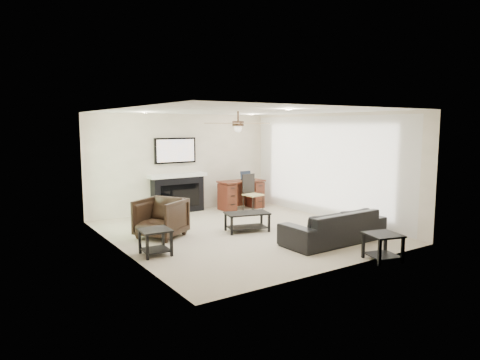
# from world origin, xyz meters

# --- Properties ---
(room_shell) EXTENTS (5.50, 5.54, 2.52)m
(room_shell) POSITION_xyz_m (0.19, 0.08, 1.68)
(room_shell) COLOR beige
(room_shell) RESTS_ON ground
(sofa) EXTENTS (2.12, 0.85, 0.62)m
(sofa) POSITION_xyz_m (1.06, -1.61, 0.31)
(sofa) COLOR black
(sofa) RESTS_ON ground
(armchair) EXTENTS (1.17, 1.16, 0.78)m
(armchair) POSITION_xyz_m (-1.54, 0.54, 0.39)
(armchair) COLOR black
(armchair) RESTS_ON ground
(coffee_table) EXTENTS (1.00, 0.71, 0.40)m
(coffee_table) POSITION_xyz_m (0.16, -0.01, 0.20)
(coffee_table) COLOR black
(coffee_table) RESTS_ON ground
(end_table_near) EXTENTS (0.64, 0.64, 0.45)m
(end_table_near) POSITION_xyz_m (0.91, -2.86, 0.23)
(end_table_near) COLOR black
(end_table_near) RESTS_ON ground
(end_table_left) EXTENTS (0.53, 0.53, 0.45)m
(end_table_left) POSITION_xyz_m (-2.09, -0.51, 0.23)
(end_table_left) COLOR black
(end_table_left) RESTS_ON ground
(fireplace_unit) EXTENTS (1.52, 0.34, 1.91)m
(fireplace_unit) POSITION_xyz_m (-0.20, 2.58, 0.95)
(fireplace_unit) COLOR black
(fireplace_unit) RESTS_ON ground
(desk) EXTENTS (1.22, 0.56, 0.76)m
(desk) POSITION_xyz_m (1.42, 2.11, 0.38)
(desk) COLOR #3B1F0E
(desk) RESTS_ON ground
(desk_chair) EXTENTS (0.46, 0.48, 0.97)m
(desk_chair) POSITION_xyz_m (1.42, 1.56, 0.48)
(desk_chair) COLOR black
(desk_chair) RESTS_ON ground
(laptop) EXTENTS (0.33, 0.24, 0.23)m
(laptop) POSITION_xyz_m (1.62, 2.09, 0.88)
(laptop) COLOR black
(laptop) RESTS_ON desk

